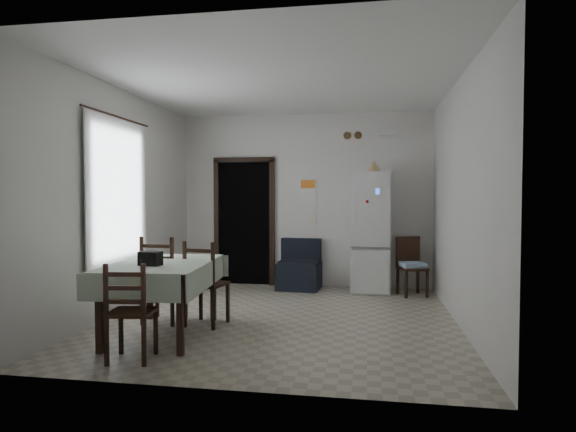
# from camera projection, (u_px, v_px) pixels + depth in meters

# --- Properties ---
(ground) EXTENTS (4.50, 4.50, 0.00)m
(ground) POSITION_uv_depth(u_px,v_px,m) (281.00, 318.00, 5.94)
(ground) COLOR #ACA48C
(ground) RESTS_ON ground
(ceiling) EXTENTS (4.20, 4.50, 0.02)m
(ceiling) POSITION_uv_depth(u_px,v_px,m) (281.00, 82.00, 5.83)
(ceiling) COLOR white
(ceiling) RESTS_ON ground
(wall_back) EXTENTS (4.20, 0.02, 2.90)m
(wall_back) POSITION_uv_depth(u_px,v_px,m) (305.00, 200.00, 8.11)
(wall_back) COLOR silver
(wall_back) RESTS_ON ground
(wall_front) EXTENTS (4.20, 0.02, 2.90)m
(wall_front) POSITION_uv_depth(u_px,v_px,m) (229.00, 204.00, 3.67)
(wall_front) COLOR silver
(wall_front) RESTS_ON ground
(wall_left) EXTENTS (0.02, 4.50, 2.90)m
(wall_left) POSITION_uv_depth(u_px,v_px,m) (122.00, 201.00, 6.23)
(wall_left) COLOR silver
(wall_left) RESTS_ON ground
(wall_right) EXTENTS (0.02, 4.50, 2.90)m
(wall_right) POSITION_uv_depth(u_px,v_px,m) (460.00, 202.00, 5.54)
(wall_right) COLOR silver
(wall_right) RESTS_ON ground
(doorway) EXTENTS (1.06, 0.52, 2.22)m
(doorway) POSITION_uv_depth(u_px,v_px,m) (248.00, 222.00, 8.49)
(doorway) COLOR black
(doorway) RESTS_ON ground
(window_recess) EXTENTS (0.10, 1.20, 1.60)m
(window_recess) POSITION_uv_depth(u_px,v_px,m) (110.00, 193.00, 6.04)
(window_recess) COLOR silver
(window_recess) RESTS_ON ground
(curtain) EXTENTS (0.02, 1.45, 1.85)m
(curtain) POSITION_uv_depth(u_px,v_px,m) (118.00, 193.00, 6.02)
(curtain) COLOR silver
(curtain) RESTS_ON ground
(curtain_rod) EXTENTS (0.02, 1.60, 0.02)m
(curtain_rod) POSITION_uv_depth(u_px,v_px,m) (118.00, 117.00, 5.98)
(curtain_rod) COLOR black
(curtain_rod) RESTS_ON ground
(calendar) EXTENTS (0.28, 0.02, 0.40)m
(calendar) POSITION_uv_depth(u_px,v_px,m) (308.00, 190.00, 8.08)
(calendar) COLOR white
(calendar) RESTS_ON ground
(calendar_image) EXTENTS (0.24, 0.01, 0.14)m
(calendar_image) POSITION_uv_depth(u_px,v_px,m) (308.00, 184.00, 8.07)
(calendar_image) COLOR orange
(calendar_image) RESTS_ON ground
(light_switch) EXTENTS (0.08, 0.02, 0.12)m
(light_switch) POSITION_uv_depth(u_px,v_px,m) (314.00, 221.00, 8.08)
(light_switch) COLOR beige
(light_switch) RESTS_ON ground
(vent_left) EXTENTS (0.12, 0.03, 0.12)m
(vent_left) POSITION_uv_depth(u_px,v_px,m) (347.00, 136.00, 7.94)
(vent_left) COLOR brown
(vent_left) RESTS_ON ground
(vent_right) EXTENTS (0.12, 0.03, 0.12)m
(vent_right) POSITION_uv_depth(u_px,v_px,m) (358.00, 135.00, 7.91)
(vent_right) COLOR brown
(vent_right) RESTS_ON ground
(emergency_light) EXTENTS (0.25, 0.07, 0.09)m
(emergency_light) POSITION_uv_depth(u_px,v_px,m) (387.00, 133.00, 7.80)
(emergency_light) COLOR white
(emergency_light) RESTS_ON ground
(fridge) EXTENTS (0.62, 0.62, 1.90)m
(fridge) POSITION_uv_depth(u_px,v_px,m) (370.00, 232.00, 7.63)
(fridge) COLOR silver
(fridge) RESTS_ON ground
(tan_cone) EXTENTS (0.23, 0.23, 0.19)m
(tan_cone) POSITION_uv_depth(u_px,v_px,m) (374.00, 166.00, 7.52)
(tan_cone) COLOR tan
(tan_cone) RESTS_ON fridge
(navy_seat) EXTENTS (0.71, 0.69, 0.81)m
(navy_seat) POSITION_uv_depth(u_px,v_px,m) (299.00, 264.00, 7.84)
(navy_seat) COLOR black
(navy_seat) RESTS_ON ground
(corner_chair) EXTENTS (0.49, 0.49, 0.89)m
(corner_chair) POSITION_uv_depth(u_px,v_px,m) (412.00, 267.00, 7.30)
(corner_chair) COLOR black
(corner_chair) RESTS_ON ground
(dining_table) EXTENTS (1.12, 1.60, 0.79)m
(dining_table) POSITION_uv_depth(u_px,v_px,m) (163.00, 299.00, 5.22)
(dining_table) COLOR #A5B59B
(dining_table) RESTS_ON ground
(black_bag) EXTENTS (0.24, 0.16, 0.15)m
(black_bag) POSITION_uv_depth(u_px,v_px,m) (150.00, 258.00, 4.98)
(black_bag) COLOR black
(black_bag) RESTS_ON dining_table
(dining_chair_far_left) EXTENTS (0.46, 0.46, 1.04)m
(dining_chair_far_left) POSITION_uv_depth(u_px,v_px,m) (164.00, 279.00, 5.78)
(dining_chair_far_left) COLOR black
(dining_chair_far_left) RESTS_ON ground
(dining_chair_far_right) EXTENTS (0.49, 0.49, 0.99)m
(dining_chair_far_right) POSITION_uv_depth(u_px,v_px,m) (207.00, 283.00, 5.63)
(dining_chair_far_right) COLOR black
(dining_chair_far_right) RESTS_ON ground
(dining_chair_near_head) EXTENTS (0.44, 0.44, 0.91)m
(dining_chair_near_head) POSITION_uv_depth(u_px,v_px,m) (132.00, 311.00, 4.41)
(dining_chair_near_head) COLOR black
(dining_chair_near_head) RESTS_ON ground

